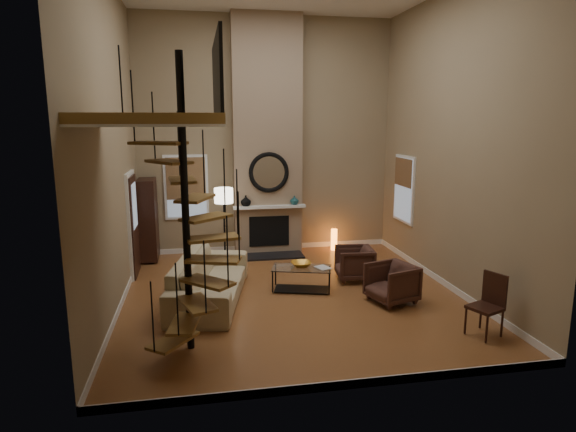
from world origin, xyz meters
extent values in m
cube|color=#AD6C38|center=(0.00, 0.00, -0.01)|extent=(6.00, 6.50, 0.01)
cube|color=#958260|center=(0.00, 3.25, 2.75)|extent=(6.00, 0.02, 5.50)
cube|color=#958260|center=(0.00, -3.25, 2.75)|extent=(6.00, 0.02, 5.50)
cube|color=#958260|center=(-3.00, 0.00, 2.75)|extent=(0.02, 6.50, 5.50)
cube|color=#958260|center=(3.00, 0.00, 2.75)|extent=(0.02, 6.50, 5.50)
cube|color=white|center=(0.00, 3.24, 0.06)|extent=(6.00, 0.02, 0.12)
cube|color=white|center=(0.00, -3.24, 0.06)|extent=(6.00, 0.02, 0.12)
cube|color=white|center=(-2.99, 0.00, 0.06)|extent=(0.02, 6.50, 0.12)
cube|color=white|center=(2.99, 0.00, 0.06)|extent=(0.02, 6.50, 0.12)
cube|color=#91785E|center=(0.00, 3.06, 2.75)|extent=(1.60, 0.38, 5.50)
cube|color=black|center=(0.00, 2.57, 0.02)|extent=(1.50, 0.60, 0.04)
cube|color=black|center=(0.00, 2.86, 0.55)|extent=(0.95, 0.02, 0.72)
cube|color=white|center=(0.00, 2.78, 1.15)|extent=(1.70, 0.18, 0.06)
torus|color=black|center=(0.00, 2.84, 1.95)|extent=(0.94, 0.10, 0.94)
cylinder|color=white|center=(0.00, 2.85, 1.95)|extent=(0.80, 0.01, 0.80)
imported|color=black|center=(-0.55, 2.82, 1.30)|extent=(0.24, 0.24, 0.25)
imported|color=#174A51|center=(0.60, 2.82, 1.28)|extent=(0.20, 0.20, 0.21)
cube|color=white|center=(-1.90, 3.23, 1.60)|extent=(1.02, 0.04, 1.52)
cube|color=#8C9EB2|center=(-1.90, 3.21, 1.60)|extent=(0.90, 0.01, 1.40)
cube|color=olive|center=(-1.90, 3.19, 1.81)|extent=(0.90, 0.01, 0.98)
cube|color=white|center=(2.98, 2.00, 1.60)|extent=(0.04, 1.02, 1.52)
cube|color=#8C9EB2|center=(2.96, 2.00, 1.60)|extent=(0.01, 0.90, 1.40)
cube|color=olive|center=(2.94, 2.00, 1.98)|extent=(0.01, 0.90, 0.63)
cube|color=white|center=(-2.97, 1.80, 1.05)|extent=(0.06, 1.05, 2.16)
cube|color=black|center=(-2.94, 1.80, 1.02)|extent=(0.05, 0.90, 2.05)
cube|color=#8C9EB2|center=(-2.90, 1.80, 1.45)|extent=(0.01, 0.60, 0.90)
cube|color=olive|center=(-2.15, -1.80, 3.18)|extent=(1.70, 2.20, 0.12)
cube|color=white|center=(-2.15, -1.80, 3.10)|extent=(1.70, 2.20, 0.03)
cube|color=black|center=(-1.33, -1.80, 3.71)|extent=(0.04, 2.20, 0.94)
cylinder|color=black|center=(-1.80, -1.80, 2.01)|extent=(0.10, 0.10, 4.02)
cube|color=olive|center=(-2.02, -2.08, 0.26)|extent=(0.71, 0.78, 0.04)
cylinder|color=black|center=(-2.24, -2.37, 0.73)|extent=(0.02, 0.02, 0.94)
cube|color=olive|center=(-1.86, -2.15, 0.52)|extent=(0.46, 0.77, 0.04)
cylinder|color=black|center=(-1.93, -2.51, 0.99)|extent=(0.02, 0.02, 0.94)
cube|color=olive|center=(-1.69, -2.14, 0.78)|extent=(0.55, 0.79, 0.04)
cylinder|color=black|center=(-1.58, -2.48, 1.25)|extent=(0.02, 0.02, 0.94)
cube|color=olive|center=(-1.54, -2.05, 1.04)|extent=(0.75, 0.74, 0.04)
cylinder|color=black|center=(-1.28, -2.30, 1.51)|extent=(0.02, 0.02, 0.94)
cube|color=olive|center=(-1.45, -1.90, 1.30)|extent=(0.79, 0.53, 0.04)
cylinder|color=black|center=(-1.11, -2.00, 1.77)|extent=(0.02, 0.02, 0.94)
cube|color=olive|center=(-1.45, -1.73, 1.56)|extent=(0.77, 0.48, 0.04)
cylinder|color=black|center=(-1.10, -1.65, 2.03)|extent=(0.02, 0.02, 0.94)
cube|color=olive|center=(-1.52, -1.57, 1.82)|extent=(0.77, 0.72, 0.04)
cylinder|color=black|center=(-1.25, -1.34, 2.29)|extent=(0.02, 0.02, 0.94)
cube|color=olive|center=(-1.67, -1.47, 2.08)|extent=(0.58, 0.79, 0.04)
cylinder|color=black|center=(-1.53, -1.13, 2.55)|extent=(0.02, 0.02, 0.94)
cube|color=olive|center=(-1.84, -1.44, 2.34)|extent=(0.41, 0.75, 0.04)
cylinder|color=black|center=(-1.88, -1.08, 2.81)|extent=(0.02, 0.02, 0.94)
cube|color=olive|center=(-2.00, -1.50, 2.60)|extent=(0.68, 0.79, 0.04)
cylinder|color=black|center=(-2.20, -1.20, 3.07)|extent=(0.02, 0.02, 0.94)
cube|color=olive|center=(-2.12, -1.63, 2.86)|extent=(0.80, 0.64, 0.04)
cylinder|color=black|center=(-2.44, -1.46, 3.33)|extent=(0.02, 0.02, 0.94)
cube|color=olive|center=(-2.16, -1.80, 3.12)|extent=(0.72, 0.34, 0.04)
cylinder|color=black|center=(-2.52, -1.80, 3.59)|extent=(0.02, 0.02, 0.94)
cube|color=black|center=(-2.76, 2.82, 0.95)|extent=(0.38, 0.81, 1.81)
imported|color=tan|center=(-1.48, 0.05, 0.40)|extent=(1.58, 2.85, 0.79)
imported|color=#472920|center=(1.45, 0.60, 0.35)|extent=(0.79, 0.77, 0.65)
imported|color=#472920|center=(1.71, -0.65, 0.35)|extent=(0.93, 0.92, 0.68)
cube|color=silver|center=(0.22, 0.21, 0.44)|extent=(1.20, 0.83, 0.02)
cube|color=black|center=(0.22, 0.21, 0.03)|extent=(1.09, 0.72, 0.01)
cylinder|color=black|center=(-0.34, 0.14, 0.22)|extent=(0.03, 0.03, 0.40)
cylinder|color=black|center=(0.66, -0.15, 0.22)|extent=(0.03, 0.03, 0.40)
cylinder|color=black|center=(-0.21, 0.57, 0.22)|extent=(0.03, 0.03, 0.40)
cylinder|color=black|center=(0.79, 0.27, 0.22)|extent=(0.03, 0.03, 0.40)
imported|color=orange|center=(0.22, 0.26, 0.50)|extent=(0.38, 0.38, 0.09)
imported|color=gray|center=(0.57, 0.06, 0.46)|extent=(0.31, 0.36, 0.03)
cylinder|color=black|center=(-1.09, 2.13, 0.01)|extent=(0.36, 0.36, 0.03)
cylinder|color=black|center=(-1.09, 2.13, 0.80)|extent=(0.04, 0.04, 1.57)
cylinder|color=#F2E5C6|center=(-1.09, 2.13, 1.55)|extent=(0.40, 0.40, 0.32)
cylinder|color=orange|center=(1.61, 2.90, 0.25)|extent=(0.15, 0.15, 0.54)
cube|color=black|center=(2.47, -2.20, 0.44)|extent=(0.54, 0.54, 0.05)
cube|color=black|center=(2.66, -2.12, 0.70)|extent=(0.19, 0.38, 0.49)
cylinder|color=black|center=(2.37, -2.44, 0.21)|extent=(0.04, 0.04, 0.39)
cylinder|color=black|center=(2.70, -2.30, 0.21)|extent=(0.04, 0.04, 0.39)
cylinder|color=black|center=(2.23, -2.11, 0.21)|extent=(0.04, 0.04, 0.39)
cylinder|color=black|center=(2.56, -1.97, 0.21)|extent=(0.04, 0.04, 0.39)
camera|label=1|loc=(-1.61, -8.35, 3.18)|focal=30.52mm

